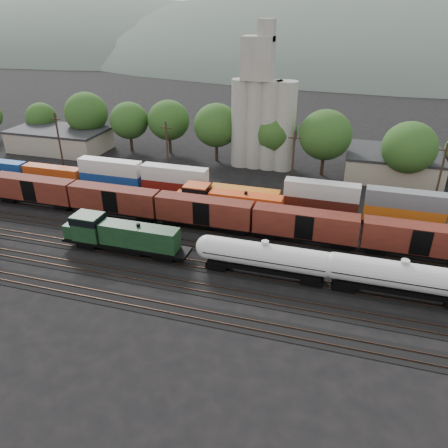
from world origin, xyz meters
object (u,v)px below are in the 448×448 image
(orange_locomotive, at_px, (226,202))
(green_locomotive, at_px, (118,235))
(tank_car_a, at_px, (264,257))
(grain_silo, at_px, (262,114))

(orange_locomotive, bearing_deg, green_locomotive, -126.70)
(tank_car_a, relative_size, grain_silo, 0.63)
(orange_locomotive, bearing_deg, grain_silo, 89.75)
(green_locomotive, xyz_separation_m, grain_silo, (11.29, 41.00, 8.45))
(tank_car_a, height_order, grain_silo, grain_silo)
(tank_car_a, bearing_deg, orange_locomotive, 122.60)
(orange_locomotive, relative_size, grain_silo, 0.68)
(green_locomotive, relative_size, orange_locomotive, 0.95)
(green_locomotive, bearing_deg, grain_silo, 74.60)
(green_locomotive, distance_m, tank_car_a, 20.77)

